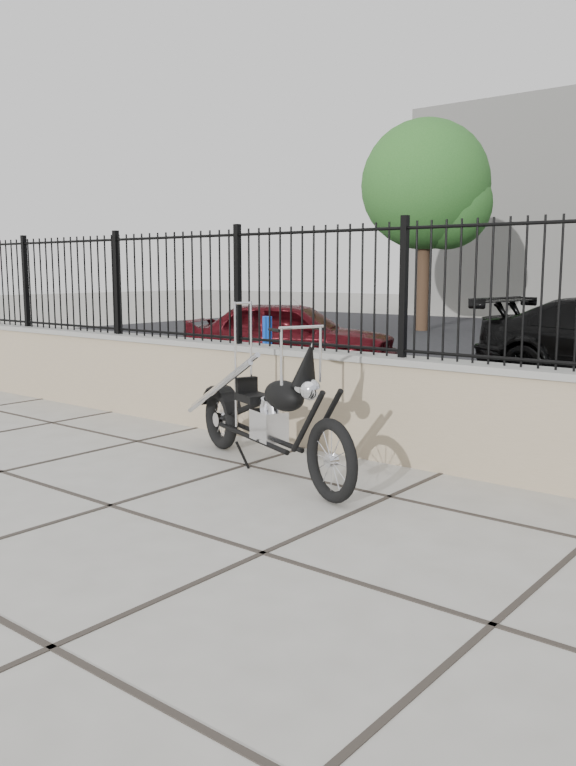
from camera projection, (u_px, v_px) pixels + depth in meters
The scene contains 7 objects.
ground_plane at pixel (110, 506), 5.54m from camera, with size 90.00×90.00×0.00m, color #99968E.
retaining_wall at pixel (313, 398), 7.39m from camera, with size 14.00×0.36×0.96m, color gray.
iron_fence at pixel (314, 288), 7.23m from camera, with size 14.00×0.08×1.20m, color black.
chopper_motorcycle at pixel (266, 387), 6.40m from camera, with size 2.47×0.43×1.48m, color black, non-canonical shape.
car_red at pixel (291, 336), 12.79m from camera, with size 1.47×3.65×1.24m, color #43090F.
bollard_a at pixel (267, 356), 10.34m from camera, with size 0.13×0.13×1.11m, color #0C28B8.
tree_left at pixel (426, 179), 21.12m from camera, with size 3.64×3.64×6.14m.
Camera 1 is at (4.39, -3.33, 1.73)m, focal length 35.00 mm.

